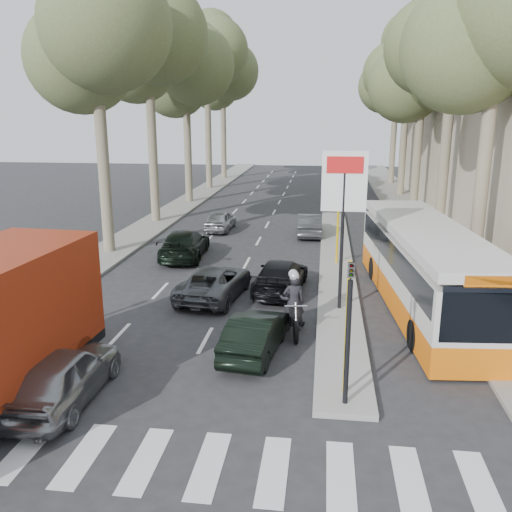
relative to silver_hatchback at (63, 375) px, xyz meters
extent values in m
plane|color=#28282B|center=(3.50, 2.00, -0.69)|extent=(120.00, 120.00, 0.00)
cube|color=gray|center=(12.10, 27.00, -0.63)|extent=(3.20, 70.00, 0.12)
cube|color=gray|center=(-4.50, 30.00, -0.63)|extent=(2.40, 64.00, 0.12)
cube|color=gray|center=(6.75, 13.00, -0.61)|extent=(1.50, 26.00, 0.16)
cube|color=#B7A88E|center=(19.00, 36.00, 7.31)|extent=(11.00, 20.00, 16.00)
cylinder|color=yellow|center=(6.75, 1.00, 1.06)|extent=(0.10, 0.10, 3.50)
cylinder|color=yellow|center=(6.75, 7.00, 1.06)|extent=(0.10, 0.10, 3.50)
cylinder|color=yellow|center=(6.75, 13.00, 1.06)|extent=(0.10, 0.10, 3.50)
cylinder|color=black|center=(6.75, 7.00, 1.91)|extent=(0.12, 0.12, 5.20)
cube|color=white|center=(6.75, 7.00, 3.91)|extent=(1.50, 0.10, 2.00)
cube|color=red|center=(6.75, 6.94, 4.46)|extent=(1.20, 0.02, 0.55)
cylinder|color=black|center=(6.75, 0.50, 0.91)|extent=(0.12, 0.12, 3.20)
imported|color=black|center=(6.75, 0.50, 2.41)|extent=(0.16, 0.41, 1.00)
cylinder|color=#6B604C|center=(-4.50, 14.00, 3.51)|extent=(0.56, 0.56, 8.40)
sphere|color=#535932|center=(-5.50, 14.60, 8.61)|extent=(5.20, 5.20, 5.20)
sphere|color=#535932|center=(-3.60, 13.20, 9.81)|extent=(5.80, 5.80, 5.80)
sphere|color=#535932|center=(-4.30, 15.10, 11.01)|extent=(4.80, 4.80, 4.80)
cylinder|color=#6B604C|center=(-4.60, 22.00, 3.79)|extent=(0.56, 0.56, 8.96)
sphere|color=#535932|center=(-5.60, 22.60, 9.23)|extent=(5.20, 5.20, 5.20)
sphere|color=#535932|center=(-3.70, 21.20, 10.51)|extent=(5.80, 5.80, 5.80)
sphere|color=#535932|center=(-4.40, 23.10, 11.79)|extent=(4.80, 4.80, 4.80)
cylinder|color=#6B604C|center=(-4.40, 30.00, 3.37)|extent=(0.56, 0.56, 8.12)
sphere|color=#535932|center=(-5.40, 30.60, 8.30)|extent=(5.20, 5.20, 5.20)
sphere|color=#535932|center=(-3.50, 29.20, 9.46)|extent=(5.80, 5.80, 5.80)
sphere|color=#535932|center=(-4.20, 31.10, 10.62)|extent=(4.80, 4.80, 4.80)
cylinder|color=#6B604C|center=(-4.50, 38.00, 4.07)|extent=(0.56, 0.56, 9.52)
sphere|color=#535932|center=(-5.50, 38.60, 9.85)|extent=(5.20, 5.20, 5.20)
sphere|color=#535932|center=(-3.60, 37.20, 11.21)|extent=(5.80, 5.80, 5.80)
sphere|color=#535932|center=(-4.30, 39.10, 12.57)|extent=(4.80, 4.80, 4.80)
cylinder|color=#6B604C|center=(-4.60, 46.00, 3.65)|extent=(0.56, 0.56, 8.68)
sphere|color=#535932|center=(-5.60, 46.60, 8.92)|extent=(5.20, 5.20, 5.20)
sphere|color=#535932|center=(-3.70, 45.20, 10.16)|extent=(5.80, 5.80, 5.80)
sphere|color=#535932|center=(-4.40, 47.10, 11.40)|extent=(4.80, 4.80, 4.80)
cylinder|color=#6B604C|center=(12.50, 12.00, 3.51)|extent=(0.56, 0.56, 8.40)
sphere|color=#535932|center=(11.50, 12.60, 8.61)|extent=(5.20, 5.20, 5.20)
cylinder|color=#6B604C|center=(12.60, 20.00, 3.93)|extent=(0.56, 0.56, 9.24)
sphere|color=#535932|center=(11.60, 20.60, 9.54)|extent=(5.20, 5.20, 5.20)
sphere|color=#535932|center=(13.50, 19.20, 10.86)|extent=(5.80, 5.80, 5.80)
cylinder|color=#6B604C|center=(12.40, 28.00, 3.23)|extent=(0.56, 0.56, 7.84)
sphere|color=#535932|center=(11.40, 28.60, 7.99)|extent=(5.20, 5.20, 5.20)
sphere|color=#535932|center=(13.30, 27.20, 9.11)|extent=(5.80, 5.80, 5.80)
sphere|color=#535932|center=(12.60, 29.10, 10.23)|extent=(4.80, 4.80, 4.80)
cylinder|color=#6B604C|center=(12.50, 36.00, 3.79)|extent=(0.56, 0.56, 8.96)
sphere|color=#535932|center=(11.50, 36.60, 9.23)|extent=(5.20, 5.20, 5.20)
sphere|color=#535932|center=(13.40, 35.20, 10.51)|extent=(5.80, 5.80, 5.80)
sphere|color=#535932|center=(12.70, 37.10, 11.79)|extent=(4.80, 4.80, 4.80)
cylinder|color=#6B604C|center=(12.60, 44.00, 3.51)|extent=(0.56, 0.56, 8.40)
sphere|color=#535932|center=(11.60, 44.60, 8.61)|extent=(5.20, 5.20, 5.20)
sphere|color=#535932|center=(13.50, 43.20, 9.81)|extent=(5.80, 5.80, 5.80)
sphere|color=#535932|center=(12.80, 45.10, 11.01)|extent=(4.80, 4.80, 4.80)
imported|color=gray|center=(0.00, 0.00, 0.00)|extent=(1.65, 4.06, 1.38)
imported|color=black|center=(4.25, 3.29, -0.09)|extent=(1.74, 3.79, 1.21)
imported|color=#4F5257|center=(2.08, 8.00, -0.08)|extent=(2.51, 4.57, 1.21)
imported|color=black|center=(4.51, 9.00, -0.06)|extent=(2.12, 4.49, 1.27)
imported|color=#9EA1A5|center=(0.00, 19.96, -0.08)|extent=(1.56, 3.62, 1.22)
imported|color=#45484C|center=(5.30, 19.25, -0.06)|extent=(1.52, 3.89, 1.26)
imported|color=black|center=(-0.50, 13.51, -0.01)|extent=(2.19, 4.80, 1.36)
cylinder|color=black|center=(-2.58, 1.62, -0.18)|extent=(0.41, 1.05, 1.03)
cylinder|color=black|center=(-0.30, 1.48, -0.18)|extent=(0.41, 1.05, 1.03)
cube|color=maroon|center=(-1.51, 0.41, 1.53)|extent=(2.92, 4.95, 2.85)
cube|color=orange|center=(9.70, 7.85, -0.14)|extent=(3.48, 11.64, 0.90)
cube|color=silver|center=(9.70, 7.85, 1.05)|extent=(3.48, 11.64, 1.50)
cube|color=black|center=(9.70, 7.85, 1.35)|extent=(3.46, 11.19, 0.85)
cube|color=silver|center=(9.70, 7.85, 2.15)|extent=(3.48, 11.64, 0.30)
cube|color=black|center=(10.19, 2.17, 1.20)|extent=(2.19, 0.25, 1.50)
cube|color=orange|center=(10.19, 2.17, 2.08)|extent=(1.20, 0.16, 0.32)
cylinder|color=black|center=(8.90, 4.10, -0.24)|extent=(0.36, 0.98, 0.96)
cylinder|color=black|center=(11.14, 4.29, -0.24)|extent=(0.36, 0.98, 0.96)
cylinder|color=black|center=(8.28, 11.18, -0.24)|extent=(0.36, 0.98, 0.96)
cylinder|color=black|center=(10.52, 11.38, -0.24)|extent=(0.36, 0.98, 0.96)
cylinder|color=black|center=(5.38, 4.18, -0.34)|extent=(0.21, 0.72, 0.71)
cylinder|color=black|center=(5.15, 5.82, -0.34)|extent=(0.21, 0.72, 0.71)
cylinder|color=silver|center=(5.37, 4.25, 0.09)|extent=(0.13, 0.45, 0.89)
cube|color=black|center=(5.26, 5.05, -0.19)|extent=(0.36, 0.86, 0.33)
cube|color=black|center=(5.29, 4.84, 0.11)|extent=(0.40, 0.54, 0.24)
cube|color=black|center=(5.21, 5.38, 0.04)|extent=(0.41, 0.76, 0.13)
cylinder|color=silver|center=(5.36, 4.32, 0.44)|extent=(0.69, 0.14, 0.04)
imported|color=black|center=(5.26, 5.05, 0.30)|extent=(0.74, 0.54, 1.87)
imported|color=black|center=(5.19, 5.49, 0.24)|extent=(0.91, 0.59, 1.75)
sphere|color=#B2B2B7|center=(5.26, 5.00, 1.18)|extent=(0.31, 0.31, 0.31)
sphere|color=#B2B2B7|center=(5.20, 5.46, 1.11)|extent=(0.31, 0.31, 0.31)
imported|color=brown|center=(11.29, 11.43, 0.34)|extent=(1.29, 0.97, 1.83)
camera|label=1|loc=(6.11, -11.17, 6.10)|focal=38.00mm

